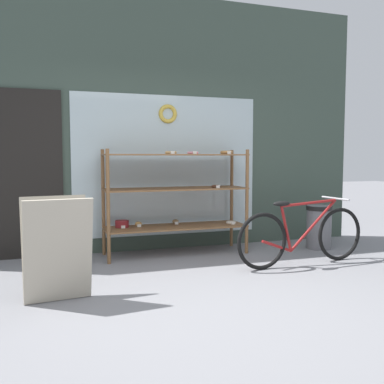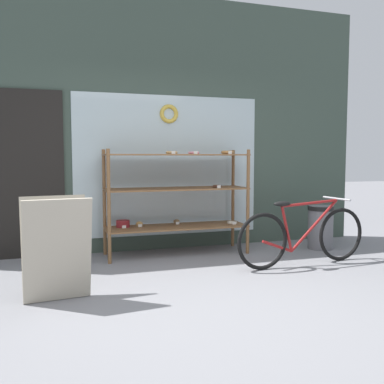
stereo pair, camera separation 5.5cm
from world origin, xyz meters
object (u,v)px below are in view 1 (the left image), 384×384
at_px(sandwich_board, 57,249).
at_px(trash_bin, 319,225).
at_px(bicycle, 302,235).
at_px(display_case, 175,192).

relative_size(sandwich_board, trash_bin, 1.53).
xyz_separation_m(bicycle, sandwich_board, (-2.75, -0.43, 0.11)).
xyz_separation_m(bicycle, trash_bin, (0.73, 0.71, -0.02)).
height_order(sandwich_board, trash_bin, sandwich_board).
bearing_deg(display_case, bicycle, -38.50).
distance_m(sandwich_board, trash_bin, 3.66).
xyz_separation_m(sandwich_board, trash_bin, (3.48, 1.14, -0.14)).
relative_size(display_case, bicycle, 1.05).
bearing_deg(sandwich_board, bicycle, 2.12).
xyz_separation_m(display_case, sandwich_board, (-1.49, -1.43, -0.35)).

